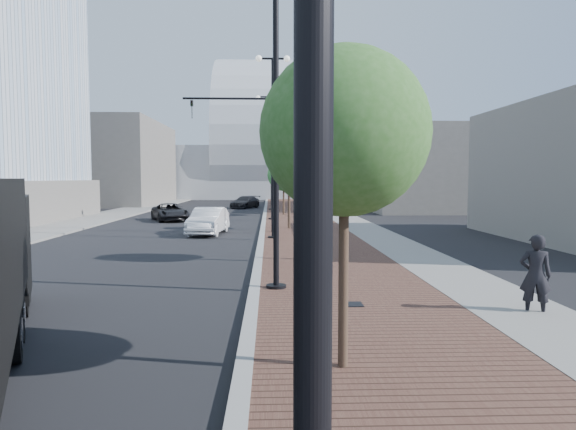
{
  "coord_description": "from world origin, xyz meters",
  "views": [
    {
      "loc": [
        0.43,
        -4.05,
        3.15
      ],
      "look_at": [
        1.0,
        12.0,
        2.0
      ],
      "focal_mm": 31.96,
      "sensor_mm": 36.0,
      "label": 1
    }
  ],
  "objects": [
    {
      "name": "sidewalk",
      "position": [
        3.5,
        40.0,
        0.06
      ],
      "size": [
        7.0,
        140.0,
        0.12
      ],
      "primitive_type": "cube",
      "color": "#4C2D23",
      "rests_on": "ground"
    },
    {
      "name": "concrete_strip",
      "position": [
        6.2,
        40.0,
        0.07
      ],
      "size": [
        2.4,
        140.0,
        0.13
      ],
      "primitive_type": "cube",
      "color": "slate",
      "rests_on": "ground"
    },
    {
      "name": "curb",
      "position": [
        0.0,
        40.0,
        0.07
      ],
      "size": [
        0.3,
        140.0,
        0.14
      ],
      "primitive_type": "cube",
      "color": "gray",
      "rests_on": "ground"
    },
    {
      "name": "west_sidewalk",
      "position": [
        -13.0,
        40.0,
        0.06
      ],
      "size": [
        4.0,
        140.0,
        0.12
      ],
      "primitive_type": "cube",
      "color": "slate",
      "rests_on": "ground"
    },
    {
      "name": "white_sedan",
      "position": [
        -3.04,
        24.88,
        0.75
      ],
      "size": [
        2.06,
        4.71,
        1.51
      ],
      "primitive_type": "imported",
      "rotation": [
        0.0,
        0.0,
        -0.1
      ],
      "color": "silver",
      "rests_on": "ground"
    },
    {
      "name": "dark_car_mid",
      "position": [
        -6.99,
        34.2,
        0.65
      ],
      "size": [
        3.73,
        5.12,
        1.29
      ],
      "primitive_type": "imported",
      "rotation": [
        0.0,
        0.0,
        0.38
      ],
      "color": "black",
      "rests_on": "ground"
    },
    {
      "name": "dark_car_far",
      "position": [
        -2.18,
        50.21,
        0.65
      ],
      "size": [
        3.47,
        4.8,
        1.29
      ],
      "primitive_type": "imported",
      "rotation": [
        0.0,
        0.0,
        -0.42
      ],
      "color": "black",
      "rests_on": "ground"
    },
    {
      "name": "pedestrian",
      "position": [
        6.48,
        7.28,
        0.94
      ],
      "size": [
        0.81,
        0.67,
        1.89
      ],
      "primitive_type": "imported",
      "rotation": [
        0.0,
        0.0,
        2.77
      ],
      "color": "black",
      "rests_on": "ground"
    },
    {
      "name": "streetlight_1",
      "position": [
        0.49,
        10.0,
        4.34
      ],
      "size": [
        1.44,
        0.56,
        9.21
      ],
      "color": "black",
      "rests_on": "ground"
    },
    {
      "name": "streetlight_2",
      "position": [
        0.6,
        22.0,
        4.82
      ],
      "size": [
        1.72,
        0.56,
        9.28
      ],
      "color": "black",
      "rests_on": "ground"
    },
    {
      "name": "streetlight_3",
      "position": [
        0.49,
        34.0,
        4.34
      ],
      "size": [
        1.44,
        0.56,
        9.21
      ],
      "color": "black",
      "rests_on": "ground"
    },
    {
      "name": "streetlight_4",
      "position": [
        0.6,
        46.0,
        4.82
      ],
      "size": [
        1.72,
        0.56,
        9.28
      ],
      "color": "black",
      "rests_on": "ground"
    },
    {
      "name": "traffic_mast",
      "position": [
        -0.3,
        25.0,
        4.98
      ],
      "size": [
        5.09,
        0.2,
        8.0
      ],
      "color": "black",
      "rests_on": "ground"
    },
    {
      "name": "tree_0",
      "position": [
        1.65,
        4.02,
        3.87
      ],
      "size": [
        2.67,
        2.67,
        5.22
      ],
      "color": "#382619",
      "rests_on": "ground"
    },
    {
      "name": "tree_1",
      "position": [
        1.65,
        15.02,
        3.68
      ],
      "size": [
        2.23,
        2.15,
        4.77
      ],
      "color": "#382619",
      "rests_on": "ground"
    },
    {
      "name": "tree_2",
      "position": [
        1.65,
        27.02,
        3.51
      ],
      "size": [
        2.35,
        2.3,
        4.67
      ],
      "color": "#382619",
      "rests_on": "ground"
    },
    {
      "name": "tree_3",
      "position": [
        1.65,
        39.02,
        3.45
      ],
      "size": [
        2.73,
        2.73,
        4.83
      ],
      "color": "#382619",
      "rests_on": "ground"
    },
    {
      "name": "convention_center",
      "position": [
        -2.0,
        85.0,
        6.0
      ],
      "size": [
        50.0,
        30.0,
        50.0
      ],
      "color": "#ADB1B7",
      "rests_on": "ground"
    },
    {
      "name": "commercial_block_nw",
      "position": [
        -20.0,
        60.0,
        5.0
      ],
      "size": [
        14.0,
        20.0,
        10.0
      ],
      "primitive_type": "cube",
      "color": "#615C57",
      "rests_on": "ground"
    },
    {
      "name": "commercial_block_ne",
      "position": [
        16.0,
        50.0,
        4.0
      ],
      "size": [
        12.0,
        22.0,
        8.0
      ],
      "primitive_type": "cube",
      "color": "#5E5A55",
      "rests_on": "ground"
    },
    {
      "name": "utility_cover_1",
      "position": [
        2.4,
        8.0,
        0.13
      ],
      "size": [
        0.5,
        0.5,
        0.02
      ],
      "primitive_type": "cube",
      "color": "black",
      "rests_on": "sidewalk"
    },
    {
      "name": "utility_cover_2",
      "position": [
        2.4,
        19.0,
        0.13
      ],
      "size": [
        0.5,
        0.5,
        0.02
      ],
      "primitive_type": "cube",
      "color": "black",
      "rests_on": "sidewalk"
    }
  ]
}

